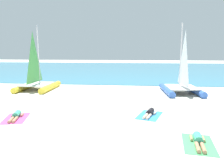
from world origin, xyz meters
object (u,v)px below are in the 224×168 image
towel_middle (149,115)px  sunbather_middle (150,113)px  sunbather_left (16,115)px  sailboat_yellow (37,80)px  sailboat_blue (181,83)px  sunbather_right (198,140)px  towel_left (16,118)px  towel_right (198,144)px

towel_middle → sunbather_middle: 0.14m
sunbather_left → sailboat_yellow: bearing=92.5°
sailboat_yellow → towel_middle: bearing=-37.3°
sailboat_blue → sunbather_left: 12.38m
sunbather_middle → towel_middle: bearing=-90.0°
sunbather_middle → sunbather_right: bearing=-47.5°
towel_left → towel_middle: bearing=10.5°
sailboat_blue → towel_right: size_ratio=2.96×
towel_right → sunbather_middle: bearing=114.2°
sunbather_middle → towel_right: size_ratio=0.81×
sailboat_blue → sunbather_right: bearing=-101.1°
sailboat_blue → towel_left: (-9.70, -7.70, -0.83)m
towel_right → towel_left: bearing=165.5°
sunbather_middle → sailboat_blue: bearing=83.4°
sailboat_yellow → sunbather_middle: sailboat_yellow is taller
towel_left → towel_right: (8.39, -2.16, 0.00)m
sunbather_middle → towel_right: (1.57, -3.49, -0.13)m
sailboat_blue → sunbather_right: sailboat_blue is taller
sailboat_yellow → sunbather_middle: (9.36, -6.59, -0.71)m
towel_left → towel_right: same height
sunbather_left → towel_middle: sunbather_left is taller
sailboat_yellow → towel_middle: size_ratio=2.96×
sunbather_left → towel_right: (8.41, -2.23, -0.13)m
sunbather_left → sunbather_middle: 6.95m
sunbather_left → towel_right: bearing=-30.2°
towel_left → sailboat_yellow: bearing=107.8°
sunbather_left → sunbather_right: same height
sunbather_middle → towel_right: bearing=-48.0°
towel_middle → sunbather_middle: sunbather_middle is taller
sailboat_yellow → sailboat_blue: bearing=-2.9°
sailboat_yellow → sunbather_right: bearing=-44.3°
towel_left → towel_middle: 6.91m
sunbather_right → sailboat_blue: bearing=90.4°
sailboat_blue → sunbather_middle: (-2.88, -6.37, -0.71)m
sunbather_left → sunbather_right: (8.41, -2.16, 0.00)m
towel_left → towel_right: size_ratio=1.00×
sailboat_yellow → sailboat_blue: 12.25m
towel_left → sunbather_middle: size_ratio=1.23×
sunbather_middle → sunbather_left: bearing=-151.8°
sunbather_right → towel_right: bearing=-90.0°
sailboat_blue → towel_right: sailboat_blue is taller
sailboat_yellow → sunbather_right: (10.94, -10.01, -0.71)m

